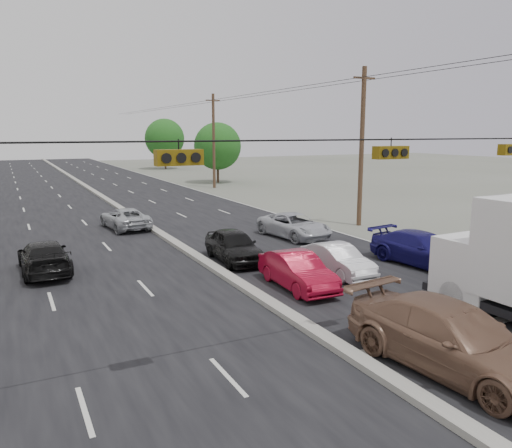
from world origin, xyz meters
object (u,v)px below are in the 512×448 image
object	(u,v)px
utility_pole_right_b	(362,146)
tan_sedan	(452,339)
tree_right_far	(165,138)
queue_car_d	(422,249)
tree_right_mid	(218,146)
queue_car_b	(338,260)
queue_car_a	(234,246)
oncoming_far	(125,219)
utility_pole_right_c	(214,140)
queue_car_c	(294,226)
red_sedan	(297,271)
oncoming_near	(44,257)

from	to	relation	value
utility_pole_right_b	tan_sedan	bearing A→B (deg)	-121.80
tree_right_far	queue_car_d	size ratio (longest dim) A/B	1.59
tree_right_mid	tree_right_far	world-z (taller)	tree_right_far
tree_right_far	queue_car_b	size ratio (longest dim) A/B	2.08
tree_right_mid	queue_car_a	size ratio (longest dim) A/B	1.62
utility_pole_right_b	queue_car_b	distance (m)	12.80
oncoming_far	utility_pole_right_c	bearing A→B (deg)	-131.08
tan_sedan	queue_car_c	world-z (taller)	tan_sedan
utility_pole_right_b	red_sedan	size ratio (longest dim) A/B	2.39
queue_car_d	oncoming_far	world-z (taller)	queue_car_d
tree_right_mid	oncoming_near	xyz separation A→B (m)	(-21.70, -32.86, -3.64)
tan_sedan	queue_car_a	xyz separation A→B (m)	(-0.42, 12.43, -0.10)
tan_sedan	oncoming_far	size ratio (longest dim) A/B	1.24
utility_pole_right_b	queue_car_a	distance (m)	12.85
tree_right_mid	utility_pole_right_b	bearing A→B (deg)	-94.76
queue_car_a	queue_car_b	world-z (taller)	queue_car_a
tan_sedan	queue_car_c	distance (m)	16.50
utility_pole_right_b	queue_car_a	bearing A→B (deg)	-156.68
utility_pole_right_c	utility_pole_right_b	bearing A→B (deg)	-90.00
tree_right_mid	queue_car_c	world-z (taller)	tree_right_mid
tan_sedan	oncoming_near	bearing A→B (deg)	113.91
utility_pole_right_c	queue_car_d	xyz separation A→B (m)	(-3.74, -34.29, -4.36)
queue_car_a	queue_car_d	xyz separation A→B (m)	(7.36, -4.50, -0.01)
utility_pole_right_c	tree_right_far	xyz separation A→B (m)	(3.50, 30.00, -0.15)
utility_pole_right_c	oncoming_near	size ratio (longest dim) A/B	2.09
queue_car_d	oncoming_near	world-z (taller)	queue_car_d
tan_sedan	queue_car_a	distance (m)	12.44
tan_sedan	queue_car_a	size ratio (longest dim) A/B	1.33
queue_car_b	oncoming_far	xyz separation A→B (m)	(-5.79, 14.48, 0.01)
utility_pole_right_b	tree_right_mid	world-z (taller)	utility_pole_right_b
tree_right_mid	queue_car_c	xyz separation A→B (m)	(-8.30, -31.45, -3.65)
queue_car_a	queue_car_c	bearing A→B (deg)	35.59
queue_car_a	oncoming_far	xyz separation A→B (m)	(-2.80, 10.43, -0.10)
utility_pole_right_b	oncoming_far	size ratio (longest dim) A/B	2.12
queue_car_d	utility_pole_right_b	bearing A→B (deg)	60.33
tree_right_far	tan_sedan	xyz separation A→B (m)	(-14.18, -72.22, -4.11)
utility_pole_right_c	red_sedan	xyz separation A→B (m)	(-10.60, -34.64, -4.42)
queue_car_b	queue_car_c	size ratio (longest dim) A/B	0.79
queue_car_b	red_sedan	bearing A→B (deg)	-161.80
queue_car_d	red_sedan	bearing A→B (deg)	175.26
tree_right_far	oncoming_near	world-z (taller)	tree_right_far
queue_car_b	queue_car_d	size ratio (longest dim) A/B	0.76
tan_sedan	oncoming_far	distance (m)	23.09
tree_right_mid	queue_car_c	bearing A→B (deg)	-104.78
red_sedan	queue_car_c	size ratio (longest dim) A/B	0.85
oncoming_far	tree_right_far	bearing A→B (deg)	-114.81
tan_sedan	queue_car_b	size ratio (longest dim) A/B	1.50
queue_car_d	utility_pole_right_c	bearing A→B (deg)	76.04
utility_pole_right_b	queue_car_c	xyz separation A→B (m)	(-5.80, -1.45, -4.42)
tree_right_far	queue_car_c	bearing A→B (deg)	-99.36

